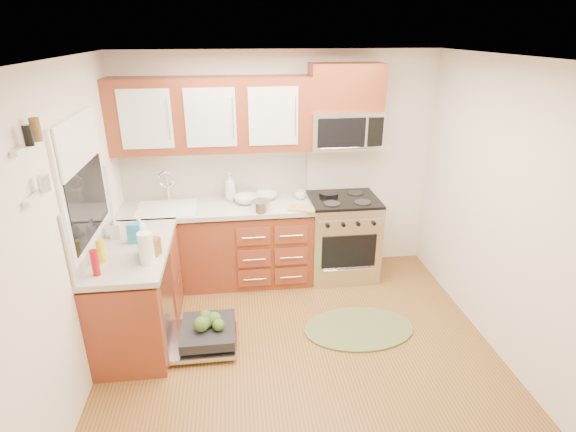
{
  "coord_description": "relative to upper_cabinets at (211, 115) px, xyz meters",
  "views": [
    {
      "loc": [
        -0.51,
        -3.13,
        2.69
      ],
      "look_at": [
        -0.02,
        0.85,
        1.01
      ],
      "focal_mm": 28.0,
      "sensor_mm": 36.0,
      "label": 1
    }
  ],
  "objects": [
    {
      "name": "shelf_upper",
      "position": [
        -0.99,
        -1.92,
        0.17
      ],
      "size": [
        0.04,
        0.4,
        0.03
      ],
      "primitive_type": "cube",
      "color": "white",
      "rests_on": "ground"
    },
    {
      "name": "base_cabinet_left",
      "position": [
        -0.72,
        -1.05,
        -1.45
      ],
      "size": [
        0.6,
        1.25,
        0.85
      ],
      "primitive_type": "cube",
      "color": "brown",
      "rests_on": "ground"
    },
    {
      "name": "dishwasher",
      "position": [
        -0.13,
        -1.27,
        -1.77
      ],
      "size": [
        0.7,
        0.6,
        0.2
      ],
      "primitive_type": null,
      "color": "silver",
      "rests_on": "ground"
    },
    {
      "name": "countertop_back",
      "position": [
        0.0,
        -0.14,
        -0.97
      ],
      "size": [
        2.07,
        0.64,
        0.05
      ],
      "primitive_type": "cube",
      "color": "#B6AFA6",
      "rests_on": "base_cabinet_back"
    },
    {
      "name": "bowl_b",
      "position": [
        0.32,
        -0.09,
        -0.91
      ],
      "size": [
        0.3,
        0.3,
        0.08
      ],
      "primitive_type": "imported",
      "rotation": [
        0.0,
        0.0,
        -0.15
      ],
      "color": "#999999",
      "rests_on": "countertop_back"
    },
    {
      "name": "base_cabinet_back",
      "position": [
        0.0,
        -0.12,
        -1.45
      ],
      "size": [
        2.05,
        0.6,
        0.85
      ],
      "primitive_type": "cube",
      "color": "brown",
      "rests_on": "ground"
    },
    {
      "name": "soap_bottle_b",
      "position": [
        -0.9,
        -0.83,
        -0.85
      ],
      "size": [
        0.1,
        0.1,
        0.2
      ],
      "primitive_type": "imported",
      "rotation": [
        0.0,
        0.0,
        0.13
      ],
      "color": "#999999",
      "rests_on": "countertop_left"
    },
    {
      "name": "range",
      "position": [
        1.41,
        -0.15,
        -1.4
      ],
      "size": [
        0.76,
        0.64,
        0.95
      ],
      "primitive_type": null,
      "color": "silver",
      "rests_on": "ground"
    },
    {
      "name": "soap_bottle_a",
      "position": [
        0.15,
        0.02,
        -0.79
      ],
      "size": [
        0.16,
        0.16,
        0.31
      ],
      "primitive_type": "imported",
      "rotation": [
        0.0,
        0.0,
        0.39
      ],
      "color": "#999999",
      "rests_on": "countertop_back"
    },
    {
      "name": "backsplash_back",
      "position": [
        0.0,
        0.16,
        -0.67
      ],
      "size": [
        2.05,
        0.02,
        0.57
      ],
      "primitive_type": "cube",
      "color": "#B2ADA0",
      "rests_on": "ground"
    },
    {
      "name": "countertop_left",
      "position": [
        -0.71,
        -1.05,
        -0.97
      ],
      "size": [
        0.64,
        1.27,
        0.05
      ],
      "primitive_type": "cube",
      "color": "#B6AFA6",
      "rests_on": "base_cabinet_left"
    },
    {
      "name": "wooden_box",
      "position": [
        -0.52,
        -1.22,
        -0.87
      ],
      "size": [
        0.18,
        0.16,
        0.15
      ],
      "primitive_type": "cube",
      "rotation": [
        0.0,
        0.0,
        -0.38
      ],
      "color": "brown",
      "rests_on": "countertop_left"
    },
    {
      "name": "soap_bottle_c",
      "position": [
        -0.69,
        -0.77,
        -0.86
      ],
      "size": [
        0.16,
        0.16,
        0.17
      ],
      "primitive_type": "imported",
      "rotation": [
        0.0,
        0.0,
        -0.22
      ],
      "color": "#999999",
      "rests_on": "countertop_left"
    },
    {
      "name": "floor",
      "position": [
        0.73,
        -1.57,
        -1.88
      ],
      "size": [
        3.5,
        3.5,
        0.0
      ],
      "primitive_type": "plane",
      "color": "brown",
      "rests_on": "ground"
    },
    {
      "name": "canister",
      "position": [
        0.16,
        0.04,
        -0.86
      ],
      "size": [
        0.12,
        0.12,
        0.18
      ],
      "primitive_type": "cylinder",
      "rotation": [
        0.0,
        0.0,
        0.06
      ],
      "color": "silver",
      "rests_on": "countertop_back"
    },
    {
      "name": "wall_right",
      "position": [
        2.48,
        -1.57,
        -0.62
      ],
      "size": [
        0.04,
        3.5,
        2.5
      ],
      "primitive_type": "cube",
      "color": "silver",
      "rests_on": "ground"
    },
    {
      "name": "cup",
      "position": [
        0.93,
        -0.05,
        -0.9
      ],
      "size": [
        0.15,
        0.15,
        0.1
      ],
      "primitive_type": "imported",
      "rotation": [
        0.0,
        0.0,
        0.22
      ],
      "color": "#999999",
      "rests_on": "countertop_back"
    },
    {
      "name": "bowl_a",
      "position": [
        0.55,
        0.03,
        -0.92
      ],
      "size": [
        0.28,
        0.28,
        0.06
      ],
      "primitive_type": "imported",
      "rotation": [
        0.0,
        0.0,
        -0.15
      ],
      "color": "#999999",
      "rests_on": "countertop_back"
    },
    {
      "name": "stock_pot",
      "position": [
        0.47,
        -0.35,
        -0.89
      ],
      "size": [
        0.22,
        0.22,
        0.12
      ],
      "primitive_type": "cylinder",
      "rotation": [
        0.0,
        0.0,
        0.14
      ],
      "color": "silver",
      "rests_on": "countertop_back"
    },
    {
      "name": "blue_carton",
      "position": [
        -0.7,
        -0.96,
        -0.86
      ],
      "size": [
        0.11,
        0.07,
        0.18
      ],
      "primitive_type": "cube",
      "rotation": [
        0.0,
        0.0,
        0.02
      ],
      "color": "#2887BE",
      "rests_on": "countertop_left"
    },
    {
      "name": "red_bottle",
      "position": [
        -0.88,
        -1.51,
        -0.84
      ],
      "size": [
        0.07,
        0.07,
        0.21
      ],
      "primitive_type": "cylinder",
      "rotation": [
        0.0,
        0.0,
        -0.37
      ],
      "color": "#A30D14",
      "rests_on": "countertop_left"
    },
    {
      "name": "wall_back",
      "position": [
        0.73,
        0.18,
        -0.62
      ],
      "size": [
        3.5,
        0.04,
        2.5
      ],
      "primitive_type": "cube",
      "color": "silver",
      "rests_on": "ground"
    },
    {
      "name": "backsplash_left",
      "position": [
        -1.01,
        -1.05,
        -0.67
      ],
      "size": [
        0.02,
        1.25,
        0.57
      ],
      "primitive_type": "cube",
      "color": "#B2ADA0",
      "rests_on": "ground"
    },
    {
      "name": "cabinet_over_mw",
      "position": [
        1.41,
        0.0,
        0.26
      ],
      "size": [
        0.76,
        0.35,
        0.47
      ],
      "primitive_type": "cube",
      "color": "brown",
      "rests_on": "ground"
    },
    {
      "name": "paper_towel_roll",
      "position": [
        -0.52,
        -1.36,
        -0.82
      ],
      "size": [
        0.13,
        0.13,
        0.27
      ],
      "primitive_type": "cylinder",
      "rotation": [
        0.0,
        0.0,
        0.08
      ],
      "color": "white",
      "rests_on": "countertop_left"
    },
    {
      "name": "microwave",
      "position": [
        1.41,
        -0.02,
        -0.18
      ],
      "size": [
        0.76,
        0.38,
        0.4
      ],
      "primitive_type": null,
      "color": "silver",
      "rests_on": "ground"
    },
    {
      "name": "shelf_lower",
      "position": [
        -0.99,
        -1.92,
        -0.12
      ],
      "size": [
        0.04,
        0.4,
        0.03
      ],
      "primitive_type": "cube",
      "color": "white",
      "rests_on": "ground"
    },
    {
      "name": "rug",
      "position": [
        1.33,
        -1.23,
        -1.86
      ],
      "size": [
        1.23,
        0.99,
        0.02
      ],
      "primitive_type": null,
      "rotation": [
        0.0,
        0.0,
        0.32
      ],
      "color": "#5D6F3F",
      "rests_on": "ground"
    },
    {
      "name": "window_blind",
      "position": [
        -0.98,
        -1.07,
        0.0
      ],
      "size": [
        0.02,
        0.96,
        0.4
      ],
      "primitive_type": "cube",
      "color": "white",
      "rests_on": "ground"
    },
    {
      "name": "skillet",
      "position": [
        1.25,
        -0.04,
        -0.9
      ],
      "size": [
        0.25,
        0.25,
        0.04
      ],
      "primitive_type": "cylinder",
      "rotation": [
        0.0,
        0.0,
        -0.16
      ],
      "color": "black",
      "rests_on": "range"
    },
    {
      "name": "sink",
      "position": [
        -0.52,
        -0.16,
        -1.07
      ],
      "size": [
        0.62,
        0.5,
        0.26
      ],
      "primitive_type": null,
      "color": "white",
      "rests_on": "ground"
    },
    {
      "name": "cutting_board",
      "position": [
        0.91,
        -0.35,
        -0.94
      ],
      "size": [
        0.33,
        0.27,
        0.02
      ],
      "primitive_type": "cube",
      "rotation": [
        0.0,
        0.0,
        -0.36
      ],
      "color": "tan",
      "rests_on": "countertop_back"
    },
    {
      "name": "wall_front",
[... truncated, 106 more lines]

